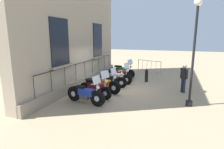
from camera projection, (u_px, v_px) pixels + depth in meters
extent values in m
plane|color=tan|center=(112.00, 87.00, 11.00)|extent=(60.00, 60.00, 0.00)
cube|color=tan|center=(77.00, 12.00, 10.80)|extent=(0.60, 10.37, 8.82)
cube|color=gray|center=(85.00, 81.00, 11.53)|extent=(0.20, 10.37, 0.53)
cube|color=black|center=(98.00, 40.00, 13.15)|extent=(0.06, 1.47, 2.28)
cube|color=gray|center=(99.00, 57.00, 13.37)|extent=(0.24, 1.67, 0.10)
cube|color=black|center=(60.00, 42.00, 8.94)|extent=(0.06, 1.47, 2.28)
cube|color=gray|center=(63.00, 66.00, 9.16)|extent=(0.24, 1.67, 0.10)
cube|color=black|center=(85.00, 62.00, 11.27)|extent=(0.03, 8.71, 0.03)
cylinder|color=black|center=(34.00, 88.00, 7.35)|extent=(0.02, 0.02, 0.94)
cylinder|color=black|center=(51.00, 82.00, 8.36)|extent=(0.02, 0.02, 0.94)
cylinder|color=black|center=(65.00, 77.00, 9.36)|extent=(0.02, 0.02, 0.94)
cylinder|color=black|center=(76.00, 73.00, 10.36)|extent=(0.02, 0.02, 0.94)
cylinder|color=black|center=(85.00, 69.00, 11.37)|extent=(0.02, 0.02, 0.94)
cylinder|color=black|center=(92.00, 67.00, 12.37)|extent=(0.02, 0.02, 0.94)
cylinder|color=black|center=(99.00, 64.00, 13.38)|extent=(0.02, 0.02, 0.94)
cylinder|color=black|center=(104.00, 62.00, 14.38)|extent=(0.02, 0.02, 0.94)
cylinder|color=black|center=(109.00, 61.00, 15.39)|extent=(0.02, 0.02, 0.94)
cylinder|color=black|center=(98.00, 98.00, 8.03)|extent=(0.73, 0.28, 0.71)
cylinder|color=silver|center=(98.00, 98.00, 8.03)|extent=(0.28, 0.21, 0.25)
cylinder|color=black|center=(74.00, 94.00, 8.70)|extent=(0.73, 0.28, 0.71)
cylinder|color=silver|center=(74.00, 94.00, 8.70)|extent=(0.28, 0.21, 0.25)
cube|color=#1E389E|center=(86.00, 92.00, 8.30)|extent=(0.81, 0.42, 0.30)
cube|color=#4C4C51|center=(85.00, 96.00, 8.40)|extent=(0.49, 0.31, 0.25)
cube|color=black|center=(81.00, 87.00, 8.42)|extent=(0.47, 0.33, 0.10)
cylinder|color=silver|center=(97.00, 91.00, 7.98)|extent=(0.17, 0.09, 0.69)
cylinder|color=silver|center=(95.00, 83.00, 7.94)|extent=(0.15, 0.62, 0.04)
sphere|color=white|center=(98.00, 87.00, 7.92)|extent=(0.16, 0.16, 0.16)
cylinder|color=silver|center=(84.00, 97.00, 8.62)|extent=(0.69, 0.21, 0.08)
cube|color=silver|center=(97.00, 80.00, 7.88)|extent=(0.22, 0.53, 0.36)
cylinder|color=black|center=(106.00, 93.00, 8.84)|extent=(0.64, 0.30, 0.64)
cylinder|color=silver|center=(106.00, 93.00, 8.84)|extent=(0.25, 0.19, 0.22)
cylinder|color=black|center=(85.00, 88.00, 9.70)|extent=(0.64, 0.30, 0.64)
cylinder|color=silver|center=(85.00, 88.00, 9.70)|extent=(0.25, 0.19, 0.22)
cube|color=maroon|center=(96.00, 87.00, 9.19)|extent=(0.90, 0.55, 0.37)
cube|color=#4C4C51|center=(94.00, 91.00, 9.31)|extent=(0.56, 0.39, 0.22)
cube|color=black|center=(90.00, 80.00, 9.34)|extent=(0.54, 0.41, 0.10)
cylinder|color=silver|center=(105.00, 85.00, 8.79)|extent=(0.17, 0.11, 0.79)
cylinder|color=silver|center=(104.00, 77.00, 8.74)|extent=(0.24, 0.64, 0.04)
sphere|color=white|center=(106.00, 81.00, 8.70)|extent=(0.16, 0.16, 0.16)
cylinder|color=silver|center=(94.00, 92.00, 9.56)|extent=(0.75, 0.32, 0.08)
cube|color=silver|center=(105.00, 74.00, 8.67)|extent=(0.29, 0.56, 0.36)
cylinder|color=black|center=(114.00, 88.00, 9.68)|extent=(0.72, 0.25, 0.71)
cylinder|color=silver|center=(114.00, 88.00, 9.68)|extent=(0.27, 0.19, 0.25)
cylinder|color=black|center=(91.00, 84.00, 10.36)|extent=(0.72, 0.25, 0.71)
cylinder|color=silver|center=(91.00, 84.00, 10.36)|extent=(0.27, 0.19, 0.25)
cube|color=orange|center=(103.00, 83.00, 9.96)|extent=(0.86, 0.41, 0.32)
cube|color=#4C4C51|center=(102.00, 86.00, 10.05)|extent=(0.52, 0.30, 0.25)
cube|color=black|center=(98.00, 77.00, 10.06)|extent=(0.50, 0.32, 0.10)
cylinder|color=silver|center=(113.00, 81.00, 9.63)|extent=(0.17, 0.08, 0.74)
cylinder|color=silver|center=(113.00, 74.00, 9.57)|extent=(0.13, 0.62, 0.04)
sphere|color=white|center=(115.00, 78.00, 9.56)|extent=(0.16, 0.16, 0.16)
cylinder|color=silver|center=(101.00, 88.00, 10.28)|extent=(0.75, 0.20, 0.08)
cube|color=silver|center=(114.00, 71.00, 9.52)|extent=(0.20, 0.52, 0.36)
cylinder|color=black|center=(122.00, 83.00, 10.83)|extent=(0.66, 0.12, 0.66)
cylinder|color=silver|center=(122.00, 83.00, 10.83)|extent=(0.23, 0.13, 0.23)
cylinder|color=black|center=(101.00, 81.00, 11.23)|extent=(0.66, 0.12, 0.66)
cylinder|color=silver|center=(101.00, 81.00, 11.23)|extent=(0.23, 0.13, 0.23)
cube|color=black|center=(112.00, 79.00, 10.97)|extent=(0.93, 0.33, 0.30)
cube|color=#4C4C51|center=(110.00, 82.00, 11.05)|extent=(0.56, 0.26, 0.23)
cube|color=black|center=(106.00, 75.00, 11.04)|extent=(0.52, 0.29, 0.10)
cylinder|color=silver|center=(121.00, 77.00, 10.77)|extent=(0.16, 0.06, 0.71)
cylinder|color=silver|center=(120.00, 71.00, 10.71)|extent=(0.05, 0.69, 0.04)
sphere|color=white|center=(122.00, 74.00, 10.71)|extent=(0.16, 0.16, 0.16)
cylinder|color=silver|center=(108.00, 83.00, 11.29)|extent=(0.83, 0.10, 0.08)
cylinder|color=black|center=(127.00, 80.00, 11.55)|extent=(0.68, 0.18, 0.67)
cylinder|color=silver|center=(127.00, 80.00, 11.55)|extent=(0.25, 0.15, 0.23)
cylinder|color=black|center=(106.00, 77.00, 12.18)|extent=(0.68, 0.18, 0.67)
cylinder|color=silver|center=(106.00, 77.00, 12.18)|extent=(0.25, 0.15, 0.23)
cube|color=silver|center=(117.00, 76.00, 11.81)|extent=(0.96, 0.42, 0.28)
cube|color=#4C4C51|center=(115.00, 79.00, 11.89)|extent=(0.59, 0.32, 0.23)
cube|color=black|center=(111.00, 71.00, 11.90)|extent=(0.55, 0.35, 0.10)
cylinder|color=silver|center=(126.00, 74.00, 11.50)|extent=(0.16, 0.08, 0.75)
cylinder|color=silver|center=(126.00, 68.00, 11.44)|extent=(0.11, 0.72, 0.04)
sphere|color=white|center=(127.00, 71.00, 11.43)|extent=(0.16, 0.16, 0.16)
cylinder|color=silver|center=(114.00, 80.00, 12.16)|extent=(0.85, 0.17, 0.08)
cube|color=silver|center=(126.00, 66.00, 11.38)|extent=(0.18, 0.60, 0.36)
cylinder|color=black|center=(128.00, 76.00, 12.38)|extent=(0.71, 0.23, 0.70)
cylinder|color=silver|center=(128.00, 76.00, 12.38)|extent=(0.26, 0.17, 0.24)
cylinder|color=black|center=(109.00, 74.00, 13.12)|extent=(0.71, 0.23, 0.70)
cylinder|color=silver|center=(109.00, 74.00, 13.12)|extent=(0.26, 0.17, 0.24)
cube|color=red|center=(119.00, 72.00, 12.69)|extent=(1.00, 0.43, 0.32)
cube|color=#4C4C51|center=(117.00, 76.00, 12.78)|extent=(0.61, 0.31, 0.24)
cube|color=black|center=(114.00, 69.00, 12.83)|extent=(0.58, 0.33, 0.10)
cylinder|color=silver|center=(127.00, 72.00, 12.34)|extent=(0.17, 0.09, 0.62)
cylinder|color=silver|center=(126.00, 67.00, 12.31)|extent=(0.14, 0.55, 0.04)
sphere|color=white|center=(128.00, 70.00, 12.28)|extent=(0.16, 0.16, 0.16)
cylinder|color=silver|center=(116.00, 77.00, 13.02)|extent=(0.87, 0.24, 0.08)
cube|color=silver|center=(127.00, 65.00, 12.25)|extent=(0.21, 0.47, 0.36)
cylinder|color=black|center=(130.00, 74.00, 13.28)|extent=(0.67, 0.33, 0.65)
cylinder|color=silver|center=(130.00, 74.00, 13.28)|extent=(0.27, 0.22, 0.23)
cylinder|color=black|center=(113.00, 72.00, 14.18)|extent=(0.67, 0.33, 0.65)
cylinder|color=silver|center=(113.00, 72.00, 14.18)|extent=(0.27, 0.22, 0.23)
cube|color=#1E842D|center=(122.00, 70.00, 13.65)|extent=(1.00, 0.58, 0.38)
cube|color=#4C4C51|center=(121.00, 73.00, 13.77)|extent=(0.62, 0.41, 0.23)
cube|color=black|center=(118.00, 66.00, 13.83)|extent=(0.59, 0.43, 0.10)
cylinder|color=silver|center=(130.00, 69.00, 13.24)|extent=(0.17, 0.10, 0.74)
cylinder|color=silver|center=(129.00, 64.00, 13.19)|extent=(0.24, 0.68, 0.04)
sphere|color=white|center=(131.00, 67.00, 13.16)|extent=(0.16, 0.16, 0.16)
cylinder|color=silver|center=(120.00, 74.00, 14.04)|extent=(0.84, 0.33, 0.08)
cube|color=silver|center=(130.00, 62.00, 13.13)|extent=(0.28, 0.58, 0.36)
cylinder|color=black|center=(189.00, 103.00, 8.10)|extent=(0.28, 0.28, 0.24)
cylinder|color=black|center=(193.00, 57.00, 7.68)|extent=(0.10, 0.10, 4.30)
sphere|color=white|center=(198.00, 2.00, 7.23)|extent=(0.32, 0.32, 0.32)
cylinder|color=#B7B7BF|center=(138.00, 65.00, 15.95)|extent=(0.05, 0.05, 1.05)
cylinder|color=#B7B7BF|center=(161.00, 68.00, 14.54)|extent=(0.05, 0.05, 1.05)
cylinder|color=#B7B7BF|center=(149.00, 61.00, 15.14)|extent=(1.99, 0.87, 0.04)
cylinder|color=#B7B7BF|center=(149.00, 71.00, 15.32)|extent=(1.99, 0.87, 0.04)
cylinder|color=#B7B7BF|center=(143.00, 65.00, 15.65)|extent=(0.02, 0.02, 0.87)
cylinder|color=#B7B7BF|center=(147.00, 65.00, 15.37)|extent=(0.02, 0.02, 0.87)
cylinder|color=#B7B7BF|center=(151.00, 66.00, 15.09)|extent=(0.02, 0.02, 0.87)
cylinder|color=#B7B7BF|center=(156.00, 67.00, 14.81)|extent=(0.02, 0.02, 0.87)
cylinder|color=black|center=(146.00, 77.00, 12.29)|extent=(0.21, 0.21, 0.73)
sphere|color=black|center=(147.00, 71.00, 12.21)|extent=(0.19, 0.19, 0.19)
cylinder|color=#23283D|center=(184.00, 86.00, 9.90)|extent=(0.14, 0.14, 0.78)
cylinder|color=#23283D|center=(182.00, 85.00, 10.05)|extent=(0.14, 0.14, 0.78)
cube|color=black|center=(184.00, 74.00, 9.84)|extent=(0.39, 0.42, 0.55)
sphere|color=tan|center=(185.00, 66.00, 9.75)|extent=(0.21, 0.21, 0.21)
cylinder|color=black|center=(187.00, 74.00, 9.63)|extent=(0.09, 0.09, 0.52)
cylinder|color=black|center=(182.00, 72.00, 10.04)|extent=(0.09, 0.09, 0.52)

